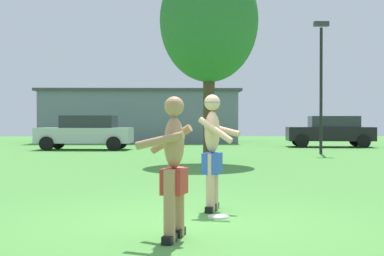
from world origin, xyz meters
The scene contains 9 objects.
ground_plane centered at (0.00, 0.00, 0.00)m, with size 80.00×80.00×0.00m, color #4C8E3D.
player_with_cap centered at (0.39, 0.88, 0.96)m, with size 0.66×0.84×1.74m.
player_in_red centered at (-0.18, -1.06, 0.84)m, with size 0.66×0.70×1.61m.
frisbee centered at (0.43, 0.31, 0.01)m, with size 0.28×0.28×0.03m, color white.
car_silver_near_post centered at (-4.38, 18.05, 0.82)m, with size 4.41×2.25×1.58m.
car_black_mid_lot centered at (7.70, 20.44, 0.82)m, with size 4.45×2.36×1.58m.
lamp_post centered at (5.66, 14.66, 3.31)m, with size 0.60×0.24×5.34m.
outbuilding_behind_lot centered at (-2.43, 27.67, 1.62)m, with size 12.09×7.02×3.23m.
tree_left_field centered at (0.86, 10.08, 4.49)m, with size 3.12×3.12×6.48m.
Camera 1 is at (-0.13, -7.17, 1.34)m, focal length 50.91 mm.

